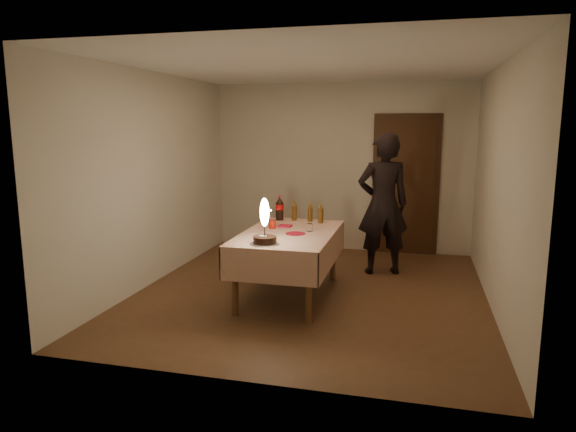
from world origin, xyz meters
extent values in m
cube|color=brown|center=(0.00, 0.00, 0.00)|extent=(4.00, 4.50, 0.01)
cube|color=beige|center=(0.00, 2.25, 1.30)|extent=(4.00, 0.04, 2.60)
cube|color=beige|center=(0.00, -2.25, 1.30)|extent=(4.00, 0.04, 2.60)
cube|color=beige|center=(-2.00, 0.00, 1.30)|extent=(0.04, 4.50, 2.60)
cube|color=beige|center=(2.00, 0.00, 1.30)|extent=(0.04, 4.50, 2.60)
cube|color=silver|center=(0.00, 0.00, 2.60)|extent=(4.00, 4.50, 0.04)
cube|color=#472814|center=(1.00, 2.22, 1.02)|extent=(0.85, 0.05, 2.05)
sphere|color=#B28C33|center=(0.68, 2.17, 1.00)|extent=(0.06, 0.06, 0.06)
cube|color=brown|center=(-0.22, -0.20, 0.72)|extent=(0.90, 1.60, 0.04)
cylinder|color=brown|center=(-0.61, -0.94, 0.35)|extent=(0.07, 0.07, 0.70)
cylinder|color=brown|center=(0.17, -0.94, 0.35)|extent=(0.07, 0.07, 0.70)
cylinder|color=brown|center=(-0.61, 0.54, 0.35)|extent=(0.07, 0.07, 0.70)
cylinder|color=brown|center=(0.17, 0.54, 0.35)|extent=(0.07, 0.07, 0.70)
cube|color=white|center=(-0.22, -0.20, 0.75)|extent=(1.02, 1.72, 0.01)
cube|color=white|center=(-0.22, -1.05, 0.57)|extent=(1.02, 0.01, 0.34)
cube|color=white|center=(-0.22, 0.65, 0.57)|extent=(1.02, 0.01, 0.34)
cube|color=white|center=(-0.72, -0.20, 0.57)|extent=(0.01, 1.72, 0.34)
cube|color=white|center=(0.28, -0.20, 0.57)|extent=(0.01, 1.72, 0.34)
cylinder|color=white|center=(-0.32, -0.83, 0.76)|extent=(0.30, 0.30, 0.01)
cylinder|color=black|center=(-0.32, -0.83, 0.80)|extent=(0.23, 0.23, 0.07)
cylinder|color=white|center=(-0.34, -0.81, 0.84)|extent=(0.07, 0.07, 0.00)
sphere|color=red|center=(-0.28, -0.84, 0.85)|extent=(0.02, 0.02, 0.02)
cube|color=#19721E|center=(-0.27, -0.85, 0.84)|extent=(0.02, 0.01, 0.00)
cube|color=#19721E|center=(-0.29, -0.85, 0.84)|extent=(0.01, 0.02, 0.00)
cylinder|color=#262628|center=(-0.32, -0.83, 0.89)|extent=(0.01, 0.01, 0.12)
ellipsoid|color=#FFF2BF|center=(-0.32, -0.83, 1.08)|extent=(0.09, 0.09, 0.29)
sphere|color=white|center=(-0.32, -0.83, 0.97)|extent=(0.04, 0.04, 0.04)
cylinder|color=#B40C26|center=(-0.13, -0.28, 0.76)|extent=(0.22, 0.22, 0.01)
cylinder|color=red|center=(-0.46, -0.05, 0.81)|extent=(0.08, 0.08, 0.10)
cylinder|color=white|center=(-0.01, -0.10, 0.80)|extent=(0.07, 0.07, 0.09)
cube|color=#B11429|center=(-0.34, 0.08, 0.77)|extent=(0.15, 0.15, 0.02)
cylinder|color=black|center=(-0.52, 0.50, 0.87)|extent=(0.10, 0.10, 0.22)
cylinder|color=red|center=(-0.52, 0.50, 0.93)|extent=(0.10, 0.10, 0.07)
cone|color=black|center=(-0.52, 0.50, 1.02)|extent=(0.10, 0.10, 0.08)
cylinder|color=red|center=(-0.52, 0.50, 1.06)|extent=(0.03, 0.03, 0.02)
cylinder|color=#59360F|center=(-0.33, 0.52, 0.85)|extent=(0.06, 0.06, 0.18)
cone|color=#59360F|center=(-0.33, 0.52, 0.97)|extent=(0.06, 0.06, 0.06)
cylinder|color=olive|center=(-0.33, 0.52, 1.00)|extent=(0.02, 0.02, 0.02)
cylinder|color=#59360F|center=(0.03, 0.43, 0.85)|extent=(0.06, 0.06, 0.18)
cone|color=#59360F|center=(0.03, 0.43, 0.97)|extent=(0.06, 0.06, 0.06)
cylinder|color=olive|center=(0.03, 0.43, 1.00)|extent=(0.02, 0.02, 0.02)
cylinder|color=#59360F|center=(-0.12, 0.51, 0.85)|extent=(0.06, 0.06, 0.18)
cone|color=#59360F|center=(-0.12, 0.51, 0.97)|extent=(0.06, 0.06, 0.06)
cylinder|color=olive|center=(-0.12, 0.51, 1.00)|extent=(0.02, 0.02, 0.02)
imported|color=black|center=(0.75, 1.02, 0.93)|extent=(0.78, 0.64, 1.86)
cube|color=black|center=(0.71, 1.14, 1.59)|extent=(0.15, 0.13, 0.10)
cylinder|color=black|center=(0.68, 1.21, 1.59)|extent=(0.10, 0.10, 0.08)
camera|label=1|loc=(1.16, -5.73, 1.96)|focal=32.00mm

